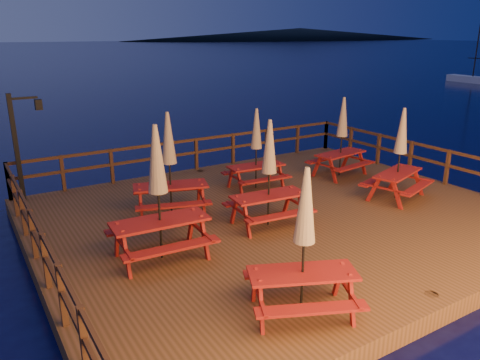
{
  "coord_description": "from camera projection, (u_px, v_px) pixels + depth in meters",
  "views": [
    {
      "loc": [
        -6.87,
        -9.1,
        4.94
      ],
      "look_at": [
        -0.87,
        0.6,
        1.31
      ],
      "focal_mm": 35.0,
      "sensor_mm": 36.0,
      "label": 1
    }
  ],
  "objects": [
    {
      "name": "ground",
      "position": [
        280.0,
        228.0,
        12.32
      ],
      "size": [
        500.0,
        500.0,
        0.0
      ],
      "primitive_type": "plane",
      "color": "black",
      "rests_on": "ground"
    },
    {
      "name": "deck_piles",
      "position": [
        280.0,
        238.0,
        12.41
      ],
      "size": [
        11.44,
        9.44,
        1.4
      ],
      "color": "#3A2912",
      "rests_on": "ground"
    },
    {
      "name": "headland_right",
      "position": [
        300.0,
        34.0,
        290.38
      ],
      "size": [
        230.4,
        86.4,
        7.0
      ],
      "primitive_type": "ellipsoid",
      "color": "black",
      "rests_on": "ground"
    },
    {
      "name": "picnic_table_5",
      "position": [
        342.0,
        136.0,
        15.06
      ],
      "size": [
        1.98,
        1.7,
        2.57
      ],
      "rotation": [
        0.0,
        0.0,
        0.13
      ],
      "color": "maroon",
      "rests_on": "deck"
    },
    {
      "name": "lamp_post",
      "position": [
        21.0,
        138.0,
        12.64
      ],
      "size": [
        0.85,
        0.18,
        3.0
      ],
      "color": "black",
      "rests_on": "deck"
    },
    {
      "name": "picnic_table_6",
      "position": [
        269.0,
        172.0,
        11.1
      ],
      "size": [
        1.96,
        1.66,
        2.61
      ],
      "rotation": [
        0.0,
        0.0,
        -0.09
      ],
      "color": "maroon",
      "rests_on": "deck"
    },
    {
      "name": "sailboat",
      "position": [
        477.0,
        80.0,
        46.58
      ],
      "size": [
        1.73,
        6.55,
        9.62
      ],
      "rotation": [
        0.0,
        0.0,
        -0.1
      ],
      "color": "white",
      "rests_on": "ground"
    },
    {
      "name": "railing",
      "position": [
        244.0,
        169.0,
        13.4
      ],
      "size": [
        11.8,
        9.75,
        1.1
      ],
      "color": "#3A2912",
      "rests_on": "deck"
    },
    {
      "name": "picnic_table_1",
      "position": [
        304.0,
        241.0,
        7.51
      ],
      "size": [
        2.23,
        2.07,
        2.56
      ],
      "rotation": [
        0.0,
        0.0,
        -0.42
      ],
      "color": "maroon",
      "rests_on": "deck"
    },
    {
      "name": "picnic_table_2",
      "position": [
        169.0,
        163.0,
        11.76
      ],
      "size": [
        2.24,
        2.02,
        2.67
      ],
      "rotation": [
        0.0,
        0.0,
        -0.3
      ],
      "color": "maroon",
      "rests_on": "deck"
    },
    {
      "name": "picnic_table_0",
      "position": [
        400.0,
        152.0,
        12.95
      ],
      "size": [
        2.16,
        1.96,
        2.58
      ],
      "rotation": [
        0.0,
        0.0,
        0.31
      ],
      "color": "maroon",
      "rests_on": "deck"
    },
    {
      "name": "deck",
      "position": [
        280.0,
        221.0,
        12.26
      ],
      "size": [
        12.0,
        10.0,
        0.4
      ],
      "primitive_type": "cube",
      "color": "#4F3319",
      "rests_on": "ground"
    },
    {
      "name": "picnic_table_3",
      "position": [
        256.0,
        148.0,
        13.82
      ],
      "size": [
        1.79,
        1.51,
        2.42
      ],
      "rotation": [
        0.0,
        0.0,
        -0.07
      ],
      "color": "maroon",
      "rests_on": "deck"
    },
    {
      "name": "picnic_table_4",
      "position": [
        158.0,
        191.0,
        9.39
      ],
      "size": [
        2.08,
        1.75,
        2.84
      ],
      "rotation": [
        0.0,
        0.0,
        -0.06
      ],
      "color": "maroon",
      "rests_on": "deck"
    }
  ]
}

